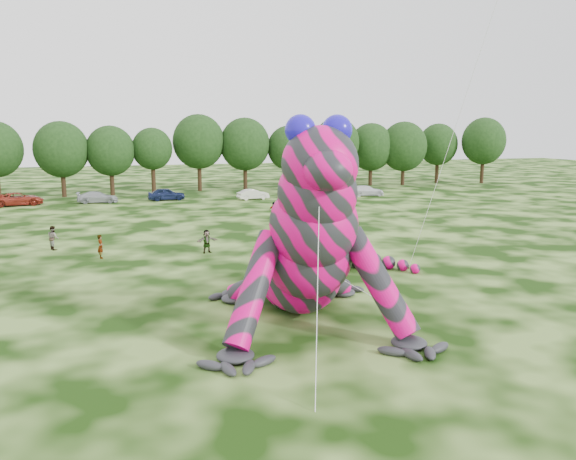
# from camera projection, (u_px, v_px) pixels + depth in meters

# --- Properties ---
(ground) EXTENTS (240.00, 240.00, 0.00)m
(ground) POSITION_uv_depth(u_px,v_px,m) (241.00, 360.00, 20.79)
(ground) COLOR #16330A
(ground) RESTS_ON ground
(inflatable_gecko) EXTENTS (17.17, 19.66, 9.01)m
(inflatable_gecko) POSITION_uv_depth(u_px,v_px,m) (296.00, 215.00, 26.04)
(inflatable_gecko) COLOR #DD026F
(inflatable_gecko) RESTS_ON ground
(tree_7) EXTENTS (6.68, 6.01, 9.48)m
(tree_7) POSITION_uv_depth(u_px,v_px,m) (62.00, 159.00, 70.31)
(tree_7) COLOR black
(tree_7) RESTS_ON ground
(tree_8) EXTENTS (6.14, 5.53, 8.94)m
(tree_8) POSITION_uv_depth(u_px,v_px,m) (111.00, 161.00, 72.26)
(tree_8) COLOR black
(tree_8) RESTS_ON ground
(tree_9) EXTENTS (5.27, 4.74, 8.68)m
(tree_9) POSITION_uv_depth(u_px,v_px,m) (153.00, 161.00, 74.18)
(tree_9) COLOR black
(tree_9) RESTS_ON ground
(tree_10) EXTENTS (7.09, 6.38, 10.50)m
(tree_10) POSITION_uv_depth(u_px,v_px,m) (199.00, 153.00, 77.04)
(tree_10) COLOR black
(tree_10) RESTS_ON ground
(tree_11) EXTENTS (7.01, 6.31, 10.07)m
(tree_11) POSITION_uv_depth(u_px,v_px,m) (245.00, 154.00, 78.61)
(tree_11) COLOR black
(tree_11) RESTS_ON ground
(tree_12) EXTENTS (5.99, 5.39, 8.97)m
(tree_12) POSITION_uv_depth(u_px,v_px,m) (288.00, 157.00, 80.12)
(tree_12) COLOR black
(tree_12) RESTS_ON ground
(tree_13) EXTENTS (6.83, 6.15, 10.13)m
(tree_13) POSITION_uv_depth(u_px,v_px,m) (336.00, 153.00, 81.54)
(tree_13) COLOR black
(tree_13) RESTS_ON ground
(tree_14) EXTENTS (6.82, 6.14, 9.40)m
(tree_14) POSITION_uv_depth(u_px,v_px,m) (371.00, 154.00, 84.97)
(tree_14) COLOR black
(tree_14) RESTS_ON ground
(tree_15) EXTENTS (7.17, 6.45, 9.63)m
(tree_15) POSITION_uv_depth(u_px,v_px,m) (403.00, 153.00, 85.54)
(tree_15) COLOR black
(tree_15) RESTS_ON ground
(tree_16) EXTENTS (6.26, 5.63, 9.37)m
(tree_16) POSITION_uv_depth(u_px,v_px,m) (438.00, 153.00, 89.12)
(tree_16) COLOR black
(tree_16) RESTS_ON ground
(tree_17) EXTENTS (6.98, 6.28, 10.30)m
(tree_17) POSITION_uv_depth(u_px,v_px,m) (483.00, 151.00, 88.42)
(tree_17) COLOR black
(tree_17) RESTS_ON ground
(car_2) EXTENTS (5.57, 3.21, 1.46)m
(car_2) POSITION_uv_depth(u_px,v_px,m) (18.00, 199.00, 62.87)
(car_2) COLOR maroon
(car_2) RESTS_ON ground
(car_3) EXTENTS (4.68, 2.15, 1.33)m
(car_3) POSITION_uv_depth(u_px,v_px,m) (98.00, 197.00, 65.14)
(car_3) COLOR #9FA4A7
(car_3) RESTS_ON ground
(car_4) EXTENTS (4.45, 1.92, 1.50)m
(car_4) POSITION_uv_depth(u_px,v_px,m) (166.00, 194.00, 67.55)
(car_4) COLOR #161F46
(car_4) RESTS_ON ground
(car_5) EXTENTS (4.03, 1.96, 1.27)m
(car_5) POSITION_uv_depth(u_px,v_px,m) (253.00, 194.00, 68.29)
(car_5) COLOR silver
(car_5) RESTS_ON ground
(car_6) EXTENTS (5.34, 3.05, 1.40)m
(car_6) POSITION_uv_depth(u_px,v_px,m) (308.00, 189.00, 73.52)
(car_6) COLOR #232326
(car_6) RESTS_ON ground
(car_7) EXTENTS (4.70, 2.04, 1.35)m
(car_7) POSITION_uv_depth(u_px,v_px,m) (366.00, 191.00, 71.99)
(car_7) COLOR white
(car_7) RESTS_ON ground
(spectator_3) EXTENTS (0.95, 0.97, 1.63)m
(spectator_3) POSITION_uv_depth(u_px,v_px,m) (273.00, 211.00, 53.23)
(spectator_3) COLOR gray
(spectator_3) RESTS_ON ground
(spectator_0) EXTENTS (0.47, 0.64, 1.59)m
(spectator_0) POSITION_uv_depth(u_px,v_px,m) (101.00, 247.00, 37.03)
(spectator_0) COLOR gray
(spectator_0) RESTS_ON ground
(spectator_1) EXTENTS (0.94, 1.03, 1.71)m
(spectator_1) POSITION_uv_depth(u_px,v_px,m) (53.00, 238.00, 39.72)
(spectator_1) COLOR gray
(spectator_1) RESTS_ON ground
(spectator_5) EXTENTS (1.57, 0.76, 1.62)m
(spectator_5) POSITION_uv_depth(u_px,v_px,m) (207.00, 241.00, 38.69)
(spectator_5) COLOR gray
(spectator_5) RESTS_ON ground
(spectator_2) EXTENTS (1.19, 1.08, 1.60)m
(spectator_2) POSITION_uv_depth(u_px,v_px,m) (341.00, 214.00, 51.19)
(spectator_2) COLOR gray
(spectator_2) RESTS_ON ground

